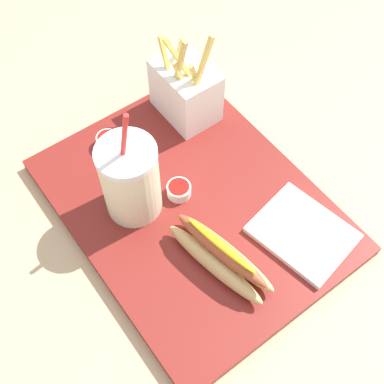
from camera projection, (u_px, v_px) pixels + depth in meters
ground_plane at (192, 212)px, 0.80m from camera, size 2.40×2.40×0.02m
food_tray at (192, 206)px, 0.78m from camera, size 0.46×0.35×0.02m
soda_cup at (130, 180)px, 0.72m from camera, size 0.09×0.09×0.22m
fries_basket at (186, 90)px, 0.83m from camera, size 0.11×0.08×0.17m
hot_dog_1 at (220, 256)px, 0.70m from camera, size 0.18×0.08×0.06m
ketchup_cup_1 at (108, 141)px, 0.83m from camera, size 0.04×0.04×0.02m
ketchup_cup_2 at (179, 190)px, 0.77m from camera, size 0.04×0.04×0.02m
napkin_stack at (303, 233)px, 0.74m from camera, size 0.16×0.13×0.01m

